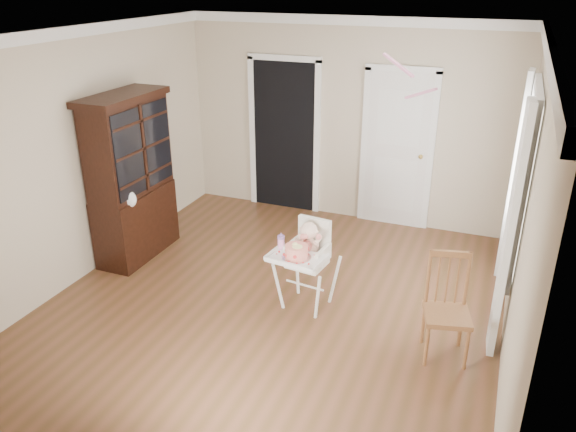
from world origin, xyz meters
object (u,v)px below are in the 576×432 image
at_px(high_chair, 307,255).
at_px(china_cabinet, 132,178).
at_px(cake, 297,252).
at_px(sippy_cup, 281,242).
at_px(dining_chair, 447,311).

relative_size(high_chair, china_cabinet, 0.48).
height_order(cake, china_cabinet, china_cabinet).
bearing_deg(sippy_cup, china_cabinet, 167.99).
bearing_deg(cake, high_chair, 83.11).
bearing_deg(sippy_cup, dining_chair, -6.84).
bearing_deg(high_chair, sippy_cup, -151.33).
bearing_deg(china_cabinet, dining_chair, -9.73).
xyz_separation_m(cake, china_cabinet, (-2.28, 0.57, 0.26)).
distance_m(cake, sippy_cup, 0.25).
relative_size(china_cabinet, dining_chair, 2.03).
height_order(high_chair, cake, high_chair).
bearing_deg(china_cabinet, high_chair, -8.49).
height_order(high_chair, china_cabinet, china_cabinet).
distance_m(high_chair, china_cabinet, 2.37).
height_order(sippy_cup, dining_chair, dining_chair).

